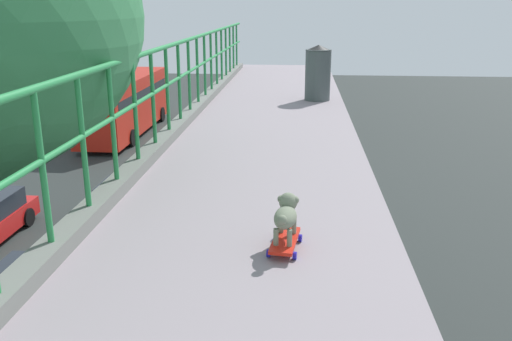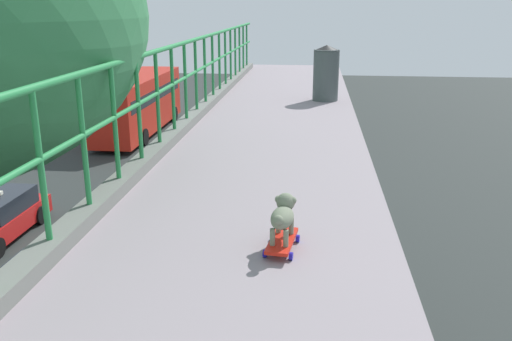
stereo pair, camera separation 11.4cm
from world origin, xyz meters
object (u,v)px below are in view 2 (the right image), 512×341
Objects in this scene: car_white_seventh at (134,199)px; litter_bin at (326,72)px; toy_skateboard at (282,241)px; car_black_fifth at (35,291)px; city_bus at (138,102)px; small_dog at (283,214)px.

litter_bin reaches higher than car_white_seventh.
toy_skateboard is 6.25m from litter_bin.
toy_skateboard is (6.75, -8.13, 5.43)m from car_black_fifth.
city_bus is (-3.71, 20.04, 1.32)m from car_black_fifth.
small_dog reaches higher than car_white_seventh.
small_dog is 6.21m from litter_bin.
litter_bin reaches higher than small_dog.
car_white_seventh is at bearing 113.09° from toy_skateboard.
city_bus is 22.86× the size of toy_skateboard.
toy_skateboard is (10.46, -28.17, 4.11)m from city_bus.
car_white_seventh is 4.18× the size of litter_bin.
small_dog is 0.42× the size of litter_bin.
car_black_fifth is 1.07× the size of car_white_seventh.
litter_bin reaches higher than car_black_fifth.
toy_skateboard is at bearing -97.60° from small_dog.
city_bus is 26.66× the size of small_dog.
litter_bin is at bearing -63.70° from city_bus.
toy_skateboard is 1.17× the size of small_dog.
car_black_fifth is 4.49× the size of litter_bin.
small_dog is at bearing -50.19° from car_black_fifth.
litter_bin is (0.39, 6.19, 0.24)m from small_dog.
small_dog is at bearing -93.56° from litter_bin.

